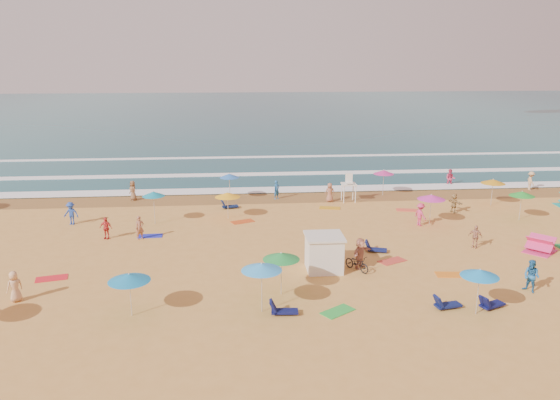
{
  "coord_description": "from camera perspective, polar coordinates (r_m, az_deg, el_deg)",
  "views": [
    {
      "loc": [
        -5.01,
        -33.97,
        12.15
      ],
      "look_at": [
        -1.63,
        6.0,
        1.5
      ],
      "focal_mm": 35.0,
      "sensor_mm": 36.0,
      "label": 1
    }
  ],
  "objects": [
    {
      "name": "wet_sand",
      "position": [
        48.29,
        1.28,
        0.3
      ],
      "size": [
        220.0,
        220.0,
        0.0
      ],
      "primitive_type": "plane",
      "color": "olive",
      "rests_on": "ground"
    },
    {
      "name": "beach_umbrellas",
      "position": [
        35.16,
        0.8,
        -1.72
      ],
      "size": [
        56.23,
        31.99,
        0.81
      ],
      "color": "#34A0EE",
      "rests_on": "ground"
    },
    {
      "name": "cabana_roof",
      "position": [
        31.6,
        4.66,
        -3.8
      ],
      "size": [
        2.2,
        2.2,
        0.12
      ],
      "primitive_type": "cube",
      "color": "silver",
      "rests_on": "cabana"
    },
    {
      "name": "towels",
      "position": [
        36.18,
        7.35,
        -4.85
      ],
      "size": [
        33.98,
        20.03,
        0.03
      ],
      "color": "red",
      "rests_on": "ground"
    },
    {
      "name": "loungers",
      "position": [
        33.9,
        11.33,
        -6.13
      ],
      "size": [
        58.43,
        20.33,
        0.34
      ],
      "color": "#0F1E4B",
      "rests_on": "ground"
    },
    {
      "name": "ground",
      "position": [
        36.42,
        3.36,
        -4.64
      ],
      "size": [
        220.0,
        220.0,
        0.0
      ],
      "primitive_type": "plane",
      "color": "gold",
      "rests_on": "ground"
    },
    {
      "name": "beachgoers",
      "position": [
        39.63,
        4.78,
        -1.77
      ],
      "size": [
        42.22,
        26.78,
        2.09
      ],
      "color": "red",
      "rests_on": "ground"
    },
    {
      "name": "bicycle",
      "position": [
        32.22,
        8.05,
        -6.55
      ],
      "size": [
        1.51,
        1.81,
        0.93
      ],
      "primitive_type": "imported",
      "rotation": [
        0.0,
        0.0,
        0.6
      ],
      "color": "black",
      "rests_on": "ground"
    },
    {
      "name": "lifeguard_stand",
      "position": [
        46.94,
        7.18,
        1.07
      ],
      "size": [
        1.2,
        1.2,
        2.1
      ],
      "primitive_type": null,
      "color": "white",
      "rests_on": "ground"
    },
    {
      "name": "cabana",
      "position": [
        31.95,
        4.62,
        -5.61
      ],
      "size": [
        2.0,
        2.0,
        2.0
      ],
      "primitive_type": "cube",
      "color": "silver",
      "rests_on": "ground"
    },
    {
      "name": "surf_foam",
      "position": [
        56.81,
        0.34,
        2.62
      ],
      "size": [
        200.0,
        18.7,
        0.05
      ],
      "color": "white",
      "rests_on": "ground"
    },
    {
      "name": "ocean",
      "position": [
        118.7,
        -2.42,
        8.98
      ],
      "size": [
        220.0,
        140.0,
        0.18
      ],
      "primitive_type": "cube",
      "color": "#0C4756",
      "rests_on": "ground"
    },
    {
      "name": "popup_tents",
      "position": [
        44.96,
        26.95,
        -1.67
      ],
      "size": [
        10.71,
        12.46,
        1.2
      ],
      "color": "#DE3176",
      "rests_on": "ground"
    }
  ]
}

